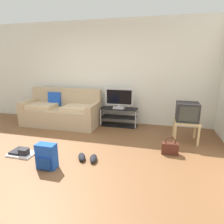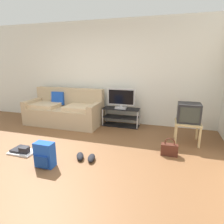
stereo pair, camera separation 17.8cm
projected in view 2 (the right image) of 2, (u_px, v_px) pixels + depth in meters
name	position (u px, v px, depth m)	size (l,w,h in m)	color
ground_plane	(56.00, 160.00, 3.36)	(9.00, 9.80, 0.02)	brown
wall_back	(103.00, 73.00, 5.28)	(9.00, 0.10, 2.70)	silver
couch	(65.00, 111.00, 5.25)	(2.01, 0.90, 0.94)	tan
tv_stand	(121.00, 117.00, 5.07)	(0.95, 0.37, 0.47)	black
flat_tv	(121.00, 99.00, 4.93)	(0.71, 0.22, 0.51)	#B2B2B7
side_table	(188.00, 125.00, 3.98)	(0.51, 0.51, 0.45)	tan
crt_tv	(189.00, 113.00, 3.93)	(0.44, 0.40, 0.39)	#232326
backpack	(45.00, 155.00, 3.09)	(0.31, 0.24, 0.41)	blue
handbag	(169.00, 149.00, 3.48)	(0.30, 0.13, 0.33)	#4C2319
sneakers_pair	(86.00, 157.00, 3.34)	(0.42, 0.30, 0.09)	black
floor_tray	(22.00, 151.00, 3.59)	(0.46, 0.32, 0.14)	silver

